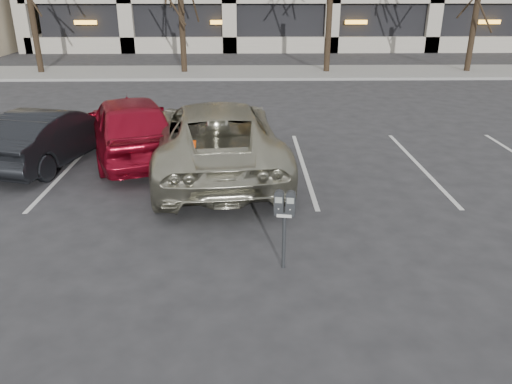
% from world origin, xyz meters
% --- Properties ---
extents(ground, '(140.00, 140.00, 0.00)m').
position_xyz_m(ground, '(0.00, 0.00, 0.00)').
color(ground, '#28282B').
rests_on(ground, ground).
extents(sidewalk, '(80.00, 4.00, 0.12)m').
position_xyz_m(sidewalk, '(0.00, 16.00, 0.06)').
color(sidewalk, gray).
rests_on(sidewalk, ground).
extents(stall_lines, '(16.90, 5.20, 0.00)m').
position_xyz_m(stall_lines, '(-1.40, 2.30, 0.01)').
color(stall_lines, silver).
rests_on(stall_lines, ground).
extents(parking_meter, '(0.34, 0.17, 1.25)m').
position_xyz_m(parking_meter, '(0.59, -2.34, 0.96)').
color(parking_meter, black).
rests_on(parking_meter, ground).
extents(suv_silver, '(3.39, 6.20, 1.65)m').
position_xyz_m(suv_silver, '(-0.64, 1.98, 0.82)').
color(suv_silver, '#A7A48E').
rests_on(suv_silver, ground).
extents(car_red, '(3.35, 5.05, 1.60)m').
position_xyz_m(car_red, '(-2.84, 3.12, 0.80)').
color(car_red, maroon).
rests_on(car_red, ground).
extents(car_dark, '(2.39, 4.29, 1.34)m').
position_xyz_m(car_dark, '(-4.68, 2.75, 0.67)').
color(car_dark, black).
rests_on(car_dark, ground).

